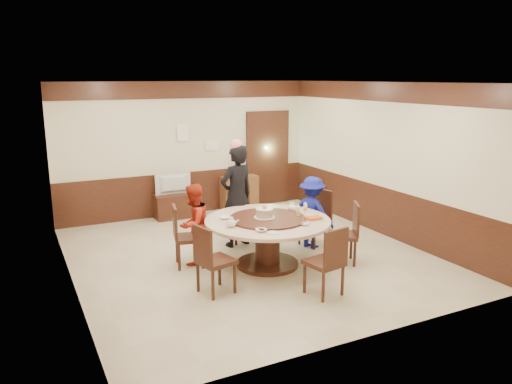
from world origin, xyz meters
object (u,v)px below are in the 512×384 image
birthday_cake (265,213)px  television (174,184)px  thermos (237,168)px  person_standing (237,196)px  banquet_table (268,233)px  person_red (194,224)px  person_blue (312,212)px  tv_stand (175,206)px  side_cabinet (239,193)px  shrimp_platter (314,219)px

birthday_cake → television: (-0.41, 3.27, -0.14)m
thermos → person_standing: bearing=-114.7°
banquet_table → person_red: (-0.98, 0.62, 0.11)m
person_blue → tv_stand: (-1.55, 2.85, -0.37)m
person_red → television: person_red is taller
banquet_table → birthday_cake: bearing=156.4°
side_cabinet → banquet_table: bearing=-107.3°
person_red → side_cabinet: 3.38m
person_standing → side_cabinet: person_standing is taller
tv_stand → thermos: (1.46, 0.03, 0.69)m
banquet_table → birthday_cake: birthday_cake is taller
banquet_table → person_red: size_ratio=1.51×
person_standing → birthday_cake: person_standing is taller
television → person_red: bearing=78.4°
person_blue → side_cabinet: (-0.06, 2.88, -0.25)m
person_blue → thermos: 2.90m
person_red → television: (0.53, 2.67, 0.08)m
television → banquet_table: bearing=97.4°
shrimp_platter → television: (-1.05, 3.66, -0.06)m
banquet_table → thermos: (1.00, 3.32, 0.41)m
person_standing → television: person_standing is taller
person_standing → person_blue: size_ratio=1.43×
tv_stand → television: television is taller
banquet_table → shrimp_platter: 0.74m
banquet_table → person_blue: (1.10, 0.44, 0.09)m
birthday_cake → banquet_table: bearing=-23.6°
person_blue → shrimp_platter: bearing=122.1°
banquet_table → tv_stand: 3.33m
person_blue → tv_stand: person_blue is taller
person_blue → shrimp_platter: 0.97m
person_standing → side_cabinet: bearing=-127.5°
person_red → tv_stand: person_red is taller
person_standing → television: bearing=-90.7°
person_standing → television: 2.24m
person_standing → person_blue: (1.12, -0.66, -0.27)m
person_blue → banquet_table: bearing=85.6°
person_blue → tv_stand: size_ratio=1.46×
person_red → birthday_cake: bearing=111.2°
person_blue → shrimp_platter: (-0.50, -0.81, 0.16)m
tv_stand → television: size_ratio=1.12×
banquet_table → birthday_cake: size_ratio=5.98×
banquet_table → person_blue: 1.18m
banquet_table → person_standing: bearing=91.1°
person_blue → tv_stand: bearing=2.4°
banquet_table → shrimp_platter: size_ratio=6.46×
person_blue → side_cabinet: person_blue is taller
birthday_cake → side_cabinet: 3.50m
person_blue → tv_stand: 3.27m
birthday_cake → tv_stand: size_ratio=0.38×
birthday_cake → television: bearing=97.2°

